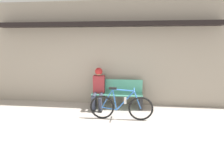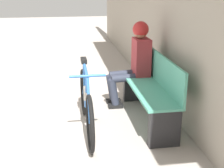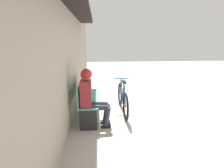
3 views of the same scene
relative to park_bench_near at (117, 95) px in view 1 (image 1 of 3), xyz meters
The scene contains 5 objects.
ground_plane 2.59m from the park_bench_near, 99.12° to the right, with size 24.00×24.00×0.00m, color #ADA399.
storefront_wall 1.38m from the park_bench_near, 137.63° to the left, with size 12.00×0.56×3.20m.
park_bench_near is the anchor object (origin of this frame).
bicycle 0.90m from the park_bench_near, 78.85° to the right, with size 1.65×0.40×0.87m.
person_seated 0.65m from the park_bench_near, 169.14° to the right, with size 0.34×0.62×1.25m.
Camera 1 is at (0.80, -2.63, 1.97)m, focal length 28.00 mm.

